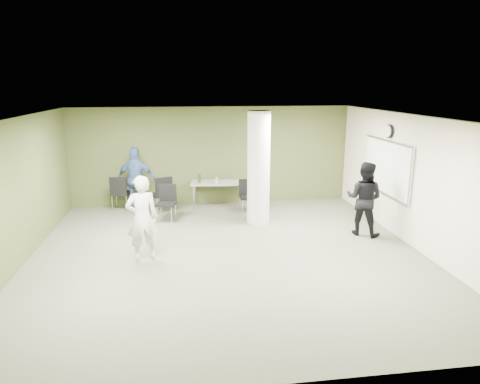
{
  "coord_description": "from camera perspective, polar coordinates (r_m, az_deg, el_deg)",
  "views": [
    {
      "loc": [
        -0.88,
        -8.19,
        3.42
      ],
      "look_at": [
        0.4,
        1.0,
        1.07
      ],
      "focal_mm": 32.0,
      "sensor_mm": 36.0,
      "label": 1
    }
  ],
  "objects": [
    {
      "name": "floor",
      "position": [
        8.92,
        -1.66,
        -8.32
      ],
      "size": [
        8.0,
        8.0,
        0.0
      ],
      "primitive_type": "plane",
      "color": "#5A5846",
      "rests_on": "ground"
    },
    {
      "name": "ceiling",
      "position": [
        8.26,
        -1.8,
        9.92
      ],
      "size": [
        8.0,
        8.0,
        0.0
      ],
      "primitive_type": "plane",
      "rotation": [
        3.14,
        0.0,
        0.0
      ],
      "color": "white",
      "rests_on": "wall_back"
    },
    {
      "name": "wall_back",
      "position": [
        12.39,
        -3.75,
        4.82
      ],
      "size": [
        8.0,
        2.8,
        0.02
      ],
      "primitive_type": "cube",
      "rotation": [
        1.57,
        0.0,
        0.0
      ],
      "color": "#485327",
      "rests_on": "floor"
    },
    {
      "name": "wall_left",
      "position": [
        8.99,
        -27.96,
        -0.44
      ],
      "size": [
        0.02,
        8.0,
        2.8
      ],
      "primitive_type": "cube",
      "color": "#485327",
      "rests_on": "floor"
    },
    {
      "name": "wall_right_cream",
      "position": [
        9.75,
        22.35,
        1.19
      ],
      "size": [
        0.02,
        8.0,
        2.8
      ],
      "primitive_type": "cube",
      "color": "beige",
      "rests_on": "floor"
    },
    {
      "name": "column",
      "position": [
        10.56,
        2.5,
        3.19
      ],
      "size": [
        0.56,
        0.56,
        2.8
      ],
      "primitive_type": "cylinder",
      "color": "silver",
      "rests_on": "floor"
    },
    {
      "name": "whiteboard",
      "position": [
        10.72,
        18.88,
        3.15
      ],
      "size": [
        0.05,
        2.3,
        1.3
      ],
      "color": "silver",
      "rests_on": "wall_right_cream"
    },
    {
      "name": "wall_clock",
      "position": [
        10.6,
        19.25,
        7.66
      ],
      "size": [
        0.06,
        0.32,
        0.32
      ],
      "color": "black",
      "rests_on": "wall_right_cream"
    },
    {
      "name": "folding_table",
      "position": [
        12.09,
        -2.98,
        1.11
      ],
      "size": [
        1.59,
        0.82,
        0.98
      ],
      "rotation": [
        0.0,
        0.0,
        -0.1
      ],
      "color": "#999893",
      "rests_on": "floor"
    },
    {
      "name": "wastebasket",
      "position": [
        11.82,
        -12.49,
        -2.16
      ],
      "size": [
        0.26,
        0.26,
        0.3
      ],
      "primitive_type": "cylinder",
      "color": "#4C4C4C",
      "rests_on": "floor"
    },
    {
      "name": "chair_back_left",
      "position": [
        12.21,
        -15.73,
        0.18
      ],
      "size": [
        0.56,
        0.56,
        0.97
      ],
      "rotation": [
        0.0,
        0.0,
        2.97
      ],
      "color": "black",
      "rests_on": "floor"
    },
    {
      "name": "chair_back_right",
      "position": [
        11.73,
        -10.31,
        0.05
      ],
      "size": [
        0.66,
        0.66,
        1.01
      ],
      "rotation": [
        0.0,
        0.0,
        3.55
      ],
      "color": "black",
      "rests_on": "floor"
    },
    {
      "name": "chair_table_left",
      "position": [
        11.07,
        -9.75,
        -1.04
      ],
      "size": [
        0.57,
        0.57,
        0.93
      ],
      "rotation": [
        0.0,
        0.0,
        -0.26
      ],
      "color": "black",
      "rests_on": "floor"
    },
    {
      "name": "chair_table_right",
      "position": [
        11.63,
        0.99,
        -0.19
      ],
      "size": [
        0.46,
        0.46,
        0.9
      ],
      "rotation": [
        0.0,
        0.0,
        0.04
      ],
      "color": "black",
      "rests_on": "floor"
    },
    {
      "name": "woman_white",
      "position": [
        8.62,
        -12.91,
        -3.43
      ],
      "size": [
        0.71,
        0.56,
        1.72
      ],
      "primitive_type": "imported",
      "rotation": [
        0.0,
        0.0,
        3.41
      ],
      "color": "silver",
      "rests_on": "floor"
    },
    {
      "name": "man_black",
      "position": [
        10.22,
        16.22,
        -0.86
      ],
      "size": [
        1.06,
        1.03,
        1.72
      ],
      "primitive_type": "imported",
      "rotation": [
        0.0,
        0.0,
        2.47
      ],
      "color": "black",
      "rests_on": "floor"
    },
    {
      "name": "man_blue",
      "position": [
        11.93,
        -13.66,
        1.6
      ],
      "size": [
        1.11,
        0.63,
        1.79
      ],
      "primitive_type": "imported",
      "rotation": [
        0.0,
        0.0,
        2.95
      ],
      "color": "#38548B",
      "rests_on": "floor"
    }
  ]
}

